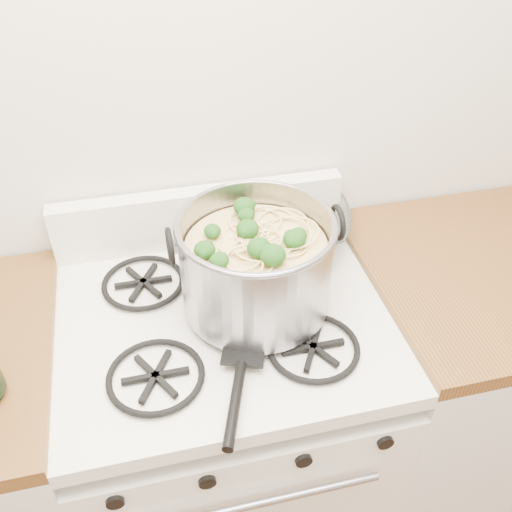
% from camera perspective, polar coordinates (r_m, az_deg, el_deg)
% --- Properties ---
extents(gas_range, '(0.76, 0.66, 0.92)m').
position_cam_1_polar(gas_range, '(1.69, -2.68, -17.37)').
color(gas_range, white).
rests_on(gas_range, ground).
extents(counter_left, '(0.25, 0.65, 0.92)m').
position_cam_1_polar(counter_left, '(1.70, -20.63, -19.09)').
color(counter_left, silver).
rests_on(counter_left, ground).
extents(counter_right, '(1.00, 0.65, 0.92)m').
position_cam_1_polar(counter_right, '(1.96, 23.90, -10.45)').
color(counter_right, silver).
rests_on(counter_right, ground).
extents(stock_pot, '(0.38, 0.35, 0.23)m').
position_cam_1_polar(stock_pot, '(1.26, 0.00, -0.99)').
color(stock_pot, gray).
rests_on(stock_pot, gas_range).
extents(spatula, '(0.38, 0.39, 0.02)m').
position_cam_1_polar(spatula, '(1.22, -1.14, -8.77)').
color(spatula, black).
rests_on(spatula, gas_range).
extents(glass_bowl, '(0.14, 0.14, 0.03)m').
position_cam_1_polar(glass_bowl, '(1.53, 3.96, 2.69)').
color(glass_bowl, white).
rests_on(glass_bowl, gas_range).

